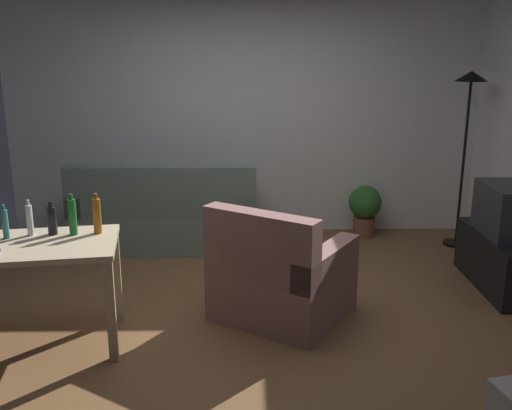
# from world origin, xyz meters

# --- Properties ---
(ground_plane) EXTENTS (5.20, 4.40, 0.02)m
(ground_plane) POSITION_xyz_m (0.00, 0.00, -0.01)
(ground_plane) COLOR brown
(wall_rear) EXTENTS (5.20, 0.10, 2.70)m
(wall_rear) POSITION_xyz_m (0.00, 2.20, 1.35)
(wall_rear) COLOR white
(wall_rear) RESTS_ON ground_plane
(couch) EXTENTS (1.87, 0.84, 0.92)m
(couch) POSITION_xyz_m (-0.82, 1.59, 0.31)
(couch) COLOR slate
(couch) RESTS_ON ground_plane
(tv_stand) EXTENTS (0.44, 1.10, 0.48)m
(tv_stand) POSITION_xyz_m (2.25, 0.47, 0.24)
(tv_stand) COLOR black
(tv_stand) RESTS_ON ground_plane
(tv) EXTENTS (0.41, 0.60, 0.44)m
(tv) POSITION_xyz_m (2.25, 0.47, 0.70)
(tv) COLOR #2D2D33
(tv) RESTS_ON tv_stand
(torchiere_lamp) EXTENTS (0.32, 0.32, 1.81)m
(torchiere_lamp) POSITION_xyz_m (2.25, 1.60, 1.41)
(torchiere_lamp) COLOR black
(torchiere_lamp) RESTS_ON ground_plane
(desk) EXTENTS (1.29, 0.87, 0.76)m
(desk) POSITION_xyz_m (-1.48, -0.49, 0.65)
(desk) COLOR #C6B28E
(desk) RESTS_ON ground_plane
(potted_plant) EXTENTS (0.36, 0.36, 0.57)m
(potted_plant) POSITION_xyz_m (1.32, 1.90, 0.33)
(potted_plant) COLOR brown
(potted_plant) RESTS_ON ground_plane
(armchair) EXTENTS (1.21, 1.19, 0.92)m
(armchair) POSITION_xyz_m (0.27, -0.08, 0.32)
(armchair) COLOR #996B66
(armchair) RESTS_ON ground_plane
(bottle_tall) EXTENTS (0.04, 0.04, 0.24)m
(bottle_tall) POSITION_xyz_m (-1.65, -0.38, 0.87)
(bottle_tall) COLOR teal
(bottle_tall) RESTS_ON desk
(bottle_clear) EXTENTS (0.05, 0.05, 0.26)m
(bottle_clear) POSITION_xyz_m (-1.51, -0.31, 0.87)
(bottle_clear) COLOR silver
(bottle_clear) RESTS_ON desk
(bottle_dark) EXTENTS (0.07, 0.07, 0.24)m
(bottle_dark) POSITION_xyz_m (-1.36, -0.29, 0.87)
(bottle_dark) COLOR black
(bottle_dark) RESTS_ON desk
(bottle_green) EXTENTS (0.06, 0.06, 0.30)m
(bottle_green) POSITION_xyz_m (-1.21, -0.30, 0.89)
(bottle_green) COLOR #1E722D
(bottle_green) RESTS_ON desk
(bottle_amber) EXTENTS (0.06, 0.06, 0.29)m
(bottle_amber) POSITION_xyz_m (-1.04, -0.27, 0.89)
(bottle_amber) COLOR #9E6019
(bottle_amber) RESTS_ON desk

